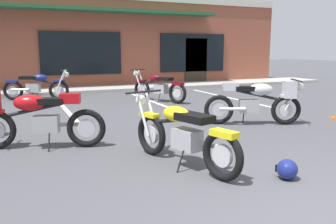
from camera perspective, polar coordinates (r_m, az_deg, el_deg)
ground_plane at (r=6.59m, az=0.22°, el=-4.04°), size 80.00×80.00×0.00m
sidewalk_kerb at (r=14.03m, az=-12.89°, el=3.53°), size 22.00×1.80×0.14m
brick_storefront_building at (r=17.42m, az=-15.36°, el=10.88°), size 18.85×6.24×3.91m
painted_stall_lines at (r=10.55m, az=-9.17°, el=1.20°), size 8.17×4.80×0.01m
motorcycle_foreground_classic at (r=4.89m, az=2.26°, el=-3.47°), size 0.95×2.06×0.98m
motorcycle_red_sportbike at (r=12.02m, az=-20.43°, el=3.98°), size 2.01×1.07×0.98m
motorcycle_black_cruiser at (r=6.15m, az=-20.83°, el=-0.70°), size 2.04×0.98×0.98m
motorcycle_blue_standard at (r=11.01m, az=-1.54°, el=4.10°), size 1.24×1.93×0.98m
motorcycle_green_cafe_racer at (r=7.84m, az=14.31°, el=1.84°), size 1.96×1.18×0.98m
helmet_on_pavement at (r=4.71m, az=18.63°, el=-8.74°), size 0.26×0.26×0.26m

